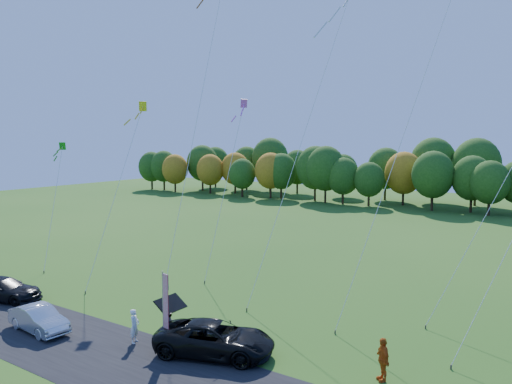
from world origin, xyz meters
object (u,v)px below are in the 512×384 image
Objects in this scene: black_suv at (215,339)px; person_east at (383,359)px; feather_flag at (165,302)px; silver_sedan at (39,319)px.

black_suv is 7.73m from person_east.
black_suv is 2.97m from feather_flag.
silver_sedan is at bearing 87.60° from black_suv.
black_suv reaches higher than silver_sedan.
silver_sedan is 1.06× the size of feather_flag.
silver_sedan is at bearing -116.17° from person_east.
silver_sedan is 2.18× the size of person_east.
black_suv is at bearing -117.45° from person_east.
silver_sedan is (-9.59, -2.94, -0.12)m from black_suv.
feather_flag is (-9.85, -2.81, 1.42)m from person_east.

